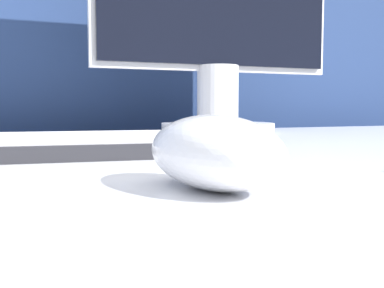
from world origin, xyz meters
The scene contains 4 objects.
partition_panel centered at (0.00, 0.66, 0.72)m, with size 5.00×0.03×1.45m.
computer_mouse_near centered at (-0.07, -0.20, 0.77)m, with size 0.08×0.13×0.05m.
keyboard centered at (-0.16, 0.03, 0.76)m, with size 0.37×0.15×0.02m.
monitor centered at (0.21, 0.39, 0.99)m, with size 0.52×0.23×0.48m.
Camera 1 is at (-0.19, -0.46, 0.80)m, focal length 42.00 mm.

